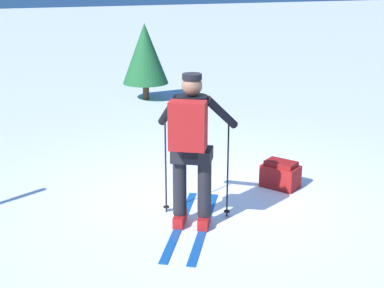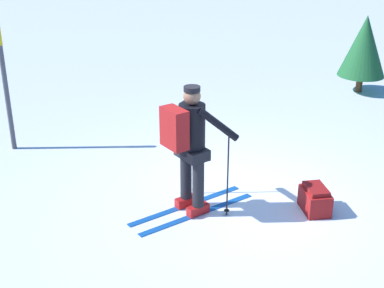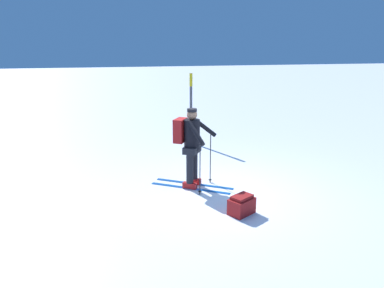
# 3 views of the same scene
# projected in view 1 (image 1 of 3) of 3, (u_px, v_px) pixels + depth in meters

# --- Properties ---
(ground_plane) EXTENTS (80.00, 80.00, 0.00)m
(ground_plane) POSITION_uv_depth(u_px,v_px,m) (206.00, 200.00, 6.60)
(ground_plane) COLOR white
(skier) EXTENTS (1.69, 1.25, 1.70)m
(skier) POSITION_uv_depth(u_px,v_px,m) (191.00, 141.00, 5.61)
(skier) COLOR #144C9E
(skier) RESTS_ON ground_plane
(dropped_backpack) EXTENTS (0.55, 0.50, 0.36)m
(dropped_backpack) POSITION_uv_depth(u_px,v_px,m) (280.00, 175.00, 6.97)
(dropped_backpack) COLOR maroon
(dropped_backpack) RESTS_ON ground_plane
(pine_tree) EXTENTS (1.00, 1.00, 1.67)m
(pine_tree) POSITION_uv_depth(u_px,v_px,m) (145.00, 54.00, 11.56)
(pine_tree) COLOR #4C331E
(pine_tree) RESTS_ON ground_plane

